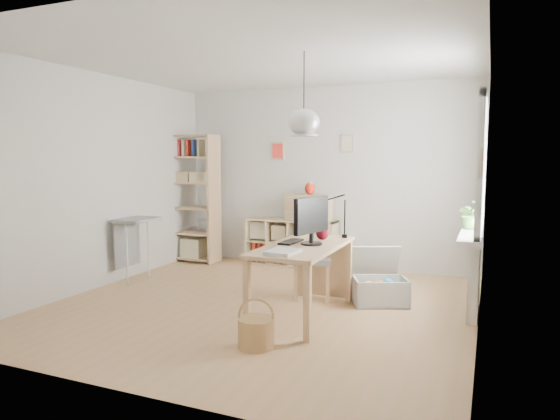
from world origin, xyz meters
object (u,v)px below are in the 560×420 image
at_px(monitor, 312,218).
at_px(desk, 303,254).
at_px(cube_shelf, 291,246).
at_px(drawer_chest, 309,207).
at_px(storage_chest, 380,286).
at_px(tall_bookshelf, 193,193).
at_px(chair, 312,255).

bearing_deg(monitor, desk, -131.12).
distance_m(desk, cube_shelf, 2.48).
xyz_separation_m(cube_shelf, drawer_chest, (0.30, -0.04, 0.61)).
relative_size(desk, cube_shelf, 1.07).
relative_size(storage_chest, monitor, 1.49).
height_order(cube_shelf, drawer_chest, drawer_chest).
height_order(desk, cube_shelf, desk).
relative_size(cube_shelf, tall_bookshelf, 0.70).
bearing_deg(desk, chair, 101.99).
relative_size(desk, storage_chest, 1.80).
xyz_separation_m(desk, tall_bookshelf, (-2.59, 1.95, 0.43)).
bearing_deg(tall_bookshelf, storage_chest, -20.15).
relative_size(storage_chest, drawer_chest, 1.25).
bearing_deg(tall_bookshelf, chair, -26.88).
distance_m(tall_bookshelf, drawer_chest, 1.89).
xyz_separation_m(tall_bookshelf, drawer_chest, (1.86, 0.24, -0.18)).
height_order(storage_chest, monitor, monitor).
distance_m(chair, storage_chest, 0.85).
bearing_deg(monitor, tall_bookshelf, 158.67).
bearing_deg(cube_shelf, tall_bookshelf, -169.81).
distance_m(tall_bookshelf, chair, 2.79).
height_order(tall_bookshelf, chair, tall_bookshelf).
height_order(cube_shelf, monitor, monitor).
distance_m(tall_bookshelf, monitor, 3.27).
relative_size(chair, monitor, 1.57).
xyz_separation_m(storage_chest, monitor, (-0.57, -0.71, 0.82)).
relative_size(chair, drawer_chest, 1.31).
bearing_deg(drawer_chest, cube_shelf, 179.39).
bearing_deg(drawer_chest, storage_chest, -38.91).
bearing_deg(cube_shelf, drawer_chest, -7.84).
bearing_deg(monitor, chair, 122.87).
xyz_separation_m(chair, storage_chest, (0.80, 0.05, -0.30)).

